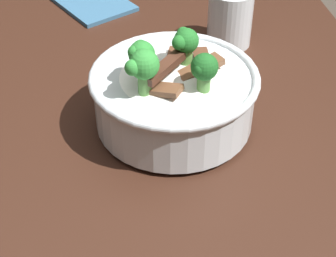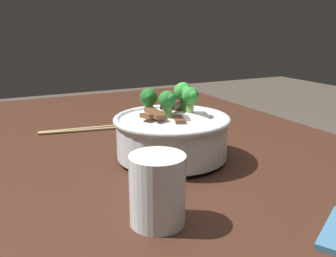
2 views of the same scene
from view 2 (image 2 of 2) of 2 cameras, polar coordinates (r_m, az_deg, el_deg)
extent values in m
cube|color=#381E14|center=(0.81, 2.86, -5.81)|extent=(1.55, 0.81, 0.06)
cube|color=#381E14|center=(1.51, -22.38, -12.10)|extent=(0.07, 0.07, 0.70)
cube|color=#381E14|center=(1.67, 0.84, -8.17)|extent=(0.07, 0.07, 0.70)
cylinder|color=silver|center=(0.76, 0.60, -4.43)|extent=(0.09, 0.09, 0.01)
cylinder|color=silver|center=(0.75, 0.61, -1.39)|extent=(0.22, 0.22, 0.08)
torus|color=silver|center=(0.74, 0.62, 1.45)|extent=(0.24, 0.24, 0.01)
ellipsoid|color=white|center=(0.74, 0.62, 0.19)|extent=(0.19, 0.19, 0.06)
cube|color=brown|center=(0.72, -1.88, 2.03)|extent=(0.05, 0.07, 0.02)
cube|color=brown|center=(0.71, 1.61, 1.44)|extent=(0.05, 0.03, 0.01)
cube|color=brown|center=(0.71, -2.04, 2.41)|extent=(0.07, 0.03, 0.01)
cube|color=brown|center=(0.78, 0.54, 3.05)|extent=(0.05, 0.05, 0.02)
cube|color=#4C2B1E|center=(0.76, 0.98, 3.93)|extent=(0.07, 0.06, 0.02)
cylinder|color=#5B9947|center=(0.76, -2.98, 3.06)|extent=(0.02, 0.02, 0.03)
sphere|color=#1E6023|center=(0.76, -3.01, 4.88)|extent=(0.04, 0.04, 0.04)
sphere|color=#1E6023|center=(0.74, -2.95, 4.89)|extent=(0.02, 0.02, 0.02)
sphere|color=#1E6023|center=(0.77, -2.71, 5.19)|extent=(0.02, 0.02, 0.02)
cylinder|color=#7AB256|center=(0.76, 3.43, 3.16)|extent=(0.02, 0.02, 0.03)
sphere|color=#2D8433|center=(0.76, 3.46, 5.08)|extent=(0.04, 0.04, 0.04)
sphere|color=#2D8433|center=(0.74, 4.01, 5.10)|extent=(0.02, 0.02, 0.02)
sphere|color=#2D8433|center=(0.76, 3.96, 5.59)|extent=(0.02, 0.02, 0.02)
cylinder|color=#6BA84C|center=(0.71, -0.08, 2.41)|extent=(0.02, 0.02, 0.03)
sphere|color=#237028|center=(0.71, -0.08, 4.51)|extent=(0.03, 0.03, 0.03)
sphere|color=#237028|center=(0.70, 0.51, 4.71)|extent=(0.02, 0.02, 0.02)
sphere|color=#237028|center=(0.72, 0.40, 4.94)|extent=(0.02, 0.02, 0.02)
cylinder|color=#5B9947|center=(0.79, 2.47, 3.74)|extent=(0.02, 0.02, 0.03)
sphere|color=green|center=(0.78, 2.49, 5.77)|extent=(0.04, 0.04, 0.04)
sphere|color=green|center=(0.77, 3.10, 5.76)|extent=(0.02, 0.02, 0.02)
sphere|color=green|center=(0.80, 3.01, 6.07)|extent=(0.02, 0.02, 0.02)
cylinder|color=white|center=(0.54, -1.59, -14.06)|extent=(0.08, 0.08, 0.00)
cylinder|color=white|center=(0.51, -1.63, -9.46)|extent=(0.08, 0.08, 0.10)
cylinder|color=silver|center=(0.53, -1.61, -12.05)|extent=(0.07, 0.07, 0.04)
cylinder|color=tan|center=(0.98, -13.13, -0.29)|extent=(0.05, 0.22, 0.01)
cylinder|color=tan|center=(0.99, -13.19, -0.05)|extent=(0.03, 0.22, 0.01)
camera|label=1|loc=(1.32, -8.28, 25.67)|focal=56.78mm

